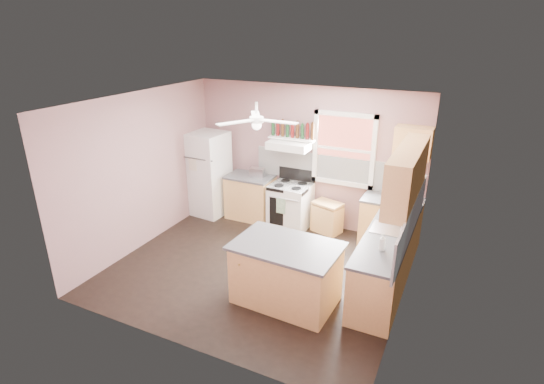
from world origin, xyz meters
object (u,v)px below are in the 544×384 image
at_px(stove, 290,206).
at_px(cart, 327,219).
at_px(toaster, 257,172).
at_px(island, 286,274).
at_px(refrigerator, 208,174).

bearing_deg(stove, cart, 8.57).
bearing_deg(cart, stove, -157.50).
height_order(toaster, island, toaster).
height_order(refrigerator, toaster, refrigerator).
xyz_separation_m(refrigerator, stove, (1.79, 0.13, -0.43)).
relative_size(refrigerator, island, 1.24).
relative_size(refrigerator, cart, 3.25).
relative_size(refrigerator, toaster, 6.14).
bearing_deg(refrigerator, stove, 9.21).
relative_size(toaster, island, 0.20).
bearing_deg(refrigerator, toaster, 14.50).
xyz_separation_m(stove, island, (0.91, -2.27, 0.00)).
bearing_deg(island, stove, 114.70).
height_order(stove, cart, stove).
bearing_deg(toaster, stove, -11.01).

